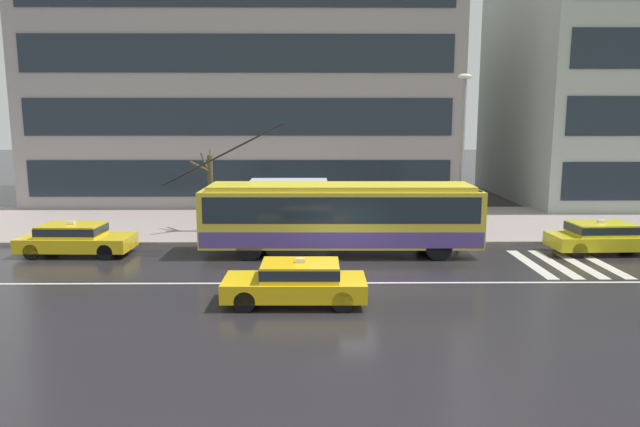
{
  "coord_description": "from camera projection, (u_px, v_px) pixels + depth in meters",
  "views": [
    {
      "loc": [
        -0.99,
        -20.11,
        5.53
      ],
      "look_at": [
        -0.76,
        3.71,
        1.56
      ],
      "focal_mm": 32.59,
      "sensor_mm": 36.0,
      "label": 1
    }
  ],
  "objects": [
    {
      "name": "pedestrian_at_shelter",
      "position": [
        403.0,
        196.0,
        27.65
      ],
      "size": [
        1.32,
        1.32,
        2.02
      ],
      "color": "#50494A",
      "rests_on": "sidewalk_slab"
    },
    {
      "name": "street_tree_bare",
      "position": [
        210.0,
        188.0,
        27.48
      ],
      "size": [
        0.92,
        1.96,
        3.85
      ],
      "color": "#4D4729",
      "rests_on": "sidewalk_slab"
    },
    {
      "name": "crosswalk_stripe_inner_b",
      "position": [
        601.0,
        263.0,
        22.16
      ],
      "size": [
        0.44,
        4.4,
        0.01
      ],
      "primitive_type": "cube",
      "color": "beige",
      "rests_on": "ground_plane"
    },
    {
      "name": "taxi_queued_behind_bus",
      "position": [
        75.0,
        238.0,
        23.46
      ],
      "size": [
        4.47,
        1.95,
        1.39
      ],
      "color": "yellow",
      "rests_on": "ground_plane"
    },
    {
      "name": "crosswalk_stripe_inner_a",
      "position": [
        554.0,
        264.0,
        22.15
      ],
      "size": [
        0.44,
        4.4,
        0.01
      ],
      "primitive_type": "cube",
      "color": "beige",
      "rests_on": "ground_plane"
    },
    {
      "name": "street_lamp",
      "position": [
        462.0,
        144.0,
        25.24
      ],
      "size": [
        0.6,
        0.32,
        7.22
      ],
      "color": "gray",
      "rests_on": "sidewalk_slab"
    },
    {
      "name": "lane_centre_line",
      "position": [
        344.0,
        283.0,
        19.57
      ],
      "size": [
        72.0,
        0.14,
        0.01
      ],
      "primitive_type": "cube",
      "color": "silver",
      "rests_on": "ground_plane"
    },
    {
      "name": "crosswalk_stripe_center",
      "position": [
        577.0,
        263.0,
        22.15
      ],
      "size": [
        0.44,
        4.4,
        0.01
      ],
      "primitive_type": "cube",
      "color": "beige",
      "rests_on": "ground_plane"
    },
    {
      "name": "taxi_oncoming_near",
      "position": [
        297.0,
        281.0,
        17.31
      ],
      "size": [
        4.26,
        1.83,
        1.39
      ],
      "color": "yellow",
      "rests_on": "ground_plane"
    },
    {
      "name": "pedestrian_approaching_curb",
      "position": [
        345.0,
        209.0,
        27.85
      ],
      "size": [
        0.47,
        0.47,
        1.74
      ],
      "color": "navy",
      "rests_on": "sidewalk_slab"
    },
    {
      "name": "office_tower_corner_left",
      "position": [
        250.0,
        63.0,
        39.58
      ],
      "size": [
        26.68,
        13.76,
        18.37
      ],
      "color": "#9A9494",
      "rests_on": "ground_plane"
    },
    {
      "name": "bus_shelter",
      "position": [
        289.0,
        193.0,
        27.05
      ],
      "size": [
        3.53,
        1.69,
        2.53
      ],
      "color": "gray",
      "rests_on": "sidewalk_slab"
    },
    {
      "name": "crosswalk_stripe_edge_near",
      "position": [
        531.0,
        264.0,
        22.14
      ],
      "size": [
        0.44,
        4.4,
        0.01
      ],
      "primitive_type": "cube",
      "color": "beige",
      "rests_on": "ground_plane"
    },
    {
      "name": "trolleybus",
      "position": [
        341.0,
        216.0,
        23.52
      ],
      "size": [
        12.7,
        2.64,
        5.33
      ],
      "color": "yellow",
      "rests_on": "ground_plane"
    },
    {
      "name": "ground_plane",
      "position": [
        342.0,
        274.0,
        20.75
      ],
      "size": [
        160.0,
        160.0,
        0.0
      ],
      "primitive_type": "plane",
      "color": "#252226"
    },
    {
      "name": "taxi_ahead_of_bus",
      "position": [
        603.0,
        236.0,
        23.76
      ],
      "size": [
        4.43,
        1.97,
        1.39
      ],
      "color": "yellow",
      "rests_on": "ground_plane"
    },
    {
      "name": "sidewalk_slab",
      "position": [
        333.0,
        223.0,
        30.28
      ],
      "size": [
        80.0,
        10.0,
        0.14
      ],
      "primitive_type": "cube",
      "color": "gray",
      "rests_on": "ground_plane"
    }
  ]
}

